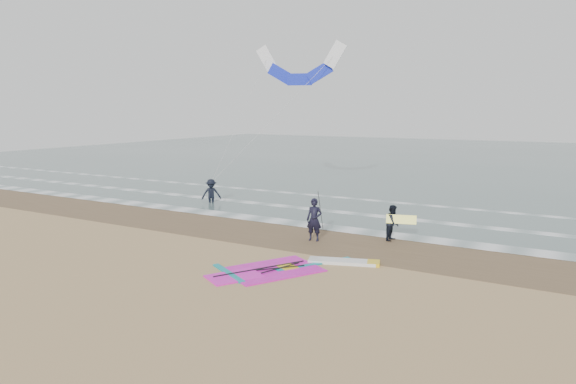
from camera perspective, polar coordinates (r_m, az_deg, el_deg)
The scene contains 11 objects.
ground at distance 17.91m, azimuth -3.15°, elevation -9.64°, with size 120.00×120.00×0.00m, color tan.
sea_water at distance 63.19m, azimuth 21.06°, elevation 3.32°, with size 120.00×80.00×0.02m, color #47605E.
wet_sand_band at distance 22.98m, azimuth 4.98°, elevation -5.40°, with size 120.00×5.00×0.01m, color brown.
foam_waterline at distance 26.97m, azimuth 8.92°, elevation -3.24°, with size 120.00×9.15×0.02m.
windsurf_rig at distance 18.98m, azimuth 0.53°, elevation -8.41°, with size 5.52×5.23×0.13m.
person_standing at distance 22.72m, azimuth 2.94°, elevation -3.09°, with size 0.69×0.46×1.91m, color black.
person_walking at distance 23.26m, azimuth 11.59°, elevation -3.37°, with size 0.78×0.60×1.60m, color black.
person_wading at distance 32.18m, azimuth -8.54°, elevation 0.40°, with size 1.20×0.69×1.86m, color black.
held_pole at distance 22.50m, azimuth 3.63°, elevation -2.06°, with size 0.17×0.86×1.82m.
carried_kiteboard at distance 23.00m, azimuth 12.47°, elevation -2.99°, with size 1.30×0.51×0.39m.
surf_kite at distance 34.03m, azimuth 1.26°, elevation 13.58°, with size 6.81×5.19×8.76m.
Camera 1 is at (9.18, -14.26, 5.76)m, focal length 32.00 mm.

